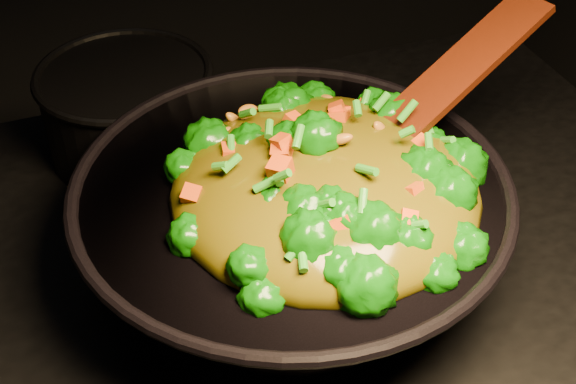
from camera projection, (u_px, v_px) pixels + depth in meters
name	position (u px, v px, depth m)	size (l,w,h in m)	color
wok	(291.00, 231.00, 0.89)	(0.46, 0.46, 0.13)	black
stir_fry	(326.00, 152.00, 0.80)	(0.32, 0.32, 0.11)	#0E5C06
spatula	(425.00, 102.00, 0.86)	(0.36, 0.05, 0.01)	#321406
back_pot	(129.00, 111.00, 1.07)	(0.22, 0.22, 0.13)	black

